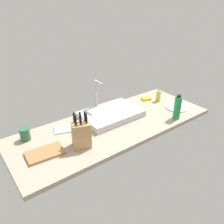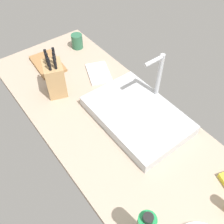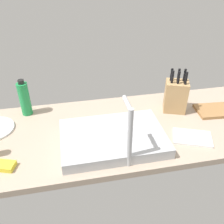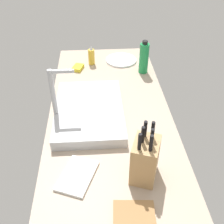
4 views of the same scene
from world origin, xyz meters
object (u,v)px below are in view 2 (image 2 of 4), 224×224
Objects in this scene: sink_basin at (137,115)px; knife_block at (55,78)px; dish_towel at (99,73)px; cutting_board at (48,64)px; faucet at (158,77)px; coffee_mug at (77,41)px.

knife_block reaches higher than sink_basin.
knife_block is at bearing -92.94° from dish_towel.
knife_block is 1.05× the size of cutting_board.
faucet is 55.04cm from knife_block.
coffee_mug is (-68.66, -5.95, -12.56)cm from faucet.
sink_basin is 21.83cm from faucet.
coffee_mug is (-31.20, 4.62, 4.23)cm from dish_towel.
knife_block is 2.73× the size of coffee_mug.
cutting_board reaches higher than dish_towel.
faucet is at bearing 64.47° from knife_block.
coffee_mug is (-72.32, 9.85, 2.06)cm from sink_basin.
coffee_mug is at bearing 152.62° from knife_block.
knife_block reaches higher than coffee_mug.
faucet is 73.18cm from cutting_board.
coffee_mug is (-29.78, 32.29, -5.14)cm from knife_block.
sink_basin is at bearing -76.97° from faucet.
knife_block is 1.36× the size of dish_towel.
knife_block is 27.63cm from cutting_board.
sink_basin is 2.67× the size of dish_towel.
faucet reaches higher than dish_towel.
faucet is 42.39cm from dish_towel.
faucet is at bearing 4.95° from coffee_mug.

